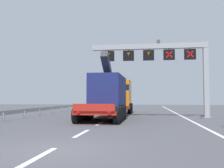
# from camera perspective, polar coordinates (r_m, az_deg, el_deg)

# --- Properties ---
(ground) EXTENTS (112.00, 112.00, 0.00)m
(ground) POSITION_cam_1_polar(r_m,az_deg,el_deg) (8.62, -12.77, -14.34)
(ground) COLOR #4C4C51
(lane_markings) EXTENTS (0.20, 55.61, 0.01)m
(lane_markings) POSITION_cam_1_polar(r_m,az_deg,el_deg) (28.64, 1.74, -6.58)
(lane_markings) COLOR silver
(lane_markings) RESTS_ON ground
(edge_line_right) EXTENTS (0.20, 63.00, 0.01)m
(edge_line_right) POSITION_cam_1_polar(r_m,az_deg,el_deg) (20.26, 17.18, -7.82)
(edge_line_right) COLOR silver
(edge_line_right) RESTS_ON ground
(overhead_lane_gantry) EXTENTS (10.11, 0.90, 6.67)m
(overhead_lane_gantry) POSITION_cam_1_polar(r_m,az_deg,el_deg) (21.89, 11.54, 5.86)
(overhead_lane_gantry) COLOR #9EA0A5
(overhead_lane_gantry) RESTS_ON ground
(heavy_haul_truck_red) EXTENTS (3.17, 14.09, 5.30)m
(heavy_haul_truck_red) POSITION_cam_1_polar(r_m,az_deg,el_deg) (23.46, 0.23, -2.47)
(heavy_haul_truck_red) COLOR red
(heavy_haul_truck_red) RESTS_ON ground
(guardrail_left) EXTENTS (0.13, 30.67, 0.76)m
(guardrail_left) POSITION_cam_1_polar(r_m,az_deg,el_deg) (23.59, -17.79, -5.79)
(guardrail_left) COLOR #999EA3
(guardrail_left) RESTS_ON ground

